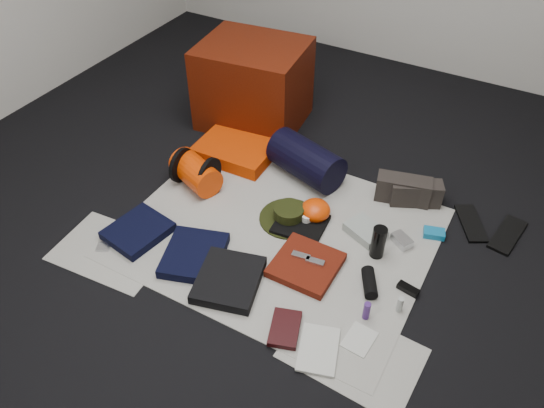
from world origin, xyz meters
The scene contains 37 objects.
floor centered at (0.00, 0.00, -0.01)m, with size 4.50×4.50×0.02m, color black.
newspaper_mat centered at (0.00, 0.00, 0.00)m, with size 1.60×1.30×0.01m, color beige.
newspaper_sheet_front_left centered at (-0.70, -0.55, 0.00)m, with size 0.58×0.40×0.00m, color beige.
newspaper_sheet_front_right centered at (0.65, -0.50, 0.00)m, with size 0.58×0.40×0.00m, color beige.
red_cabinet centered at (-0.69, 0.91, 0.28)m, with size 0.67×0.56×0.56m, color #511405.
sleeping_pad centered at (-0.57, 0.50, 0.05)m, with size 0.47×0.39×0.09m, color #CF3502.
stuff_sack centered at (-0.62, 0.12, 0.10)m, with size 0.18×0.18×0.31m, color red.
sack_strap_left centered at (-0.72, 0.12, 0.11)m, with size 0.22×0.22×0.03m, color black.
sack_strap_right centered at (-0.52, 0.12, 0.11)m, with size 0.22×0.22×0.03m, color black.
navy_duffel centered at (-0.09, 0.51, 0.12)m, with size 0.24×0.24×0.45m, color black.
boonie_brim centered at (0.00, 0.12, 0.01)m, with size 0.33×0.33×0.01m, color black.
boonie_crown centered at (0.00, 0.12, 0.05)m, with size 0.17×0.17×0.07m, color black.
hiking_boot_left centered at (0.50, 0.59, 0.08)m, with size 0.31×0.12×0.15m, color #2C2722.
hiking_boot_right centered at (0.57, 0.60, 0.08)m, with size 0.29×0.11×0.14m, color #2C2722.
flip_flop_left centered at (0.91, 0.58, 0.01)m, with size 0.11×0.29×0.02m, color black.
flip_flop_right centered at (1.10, 0.59, 0.01)m, with size 0.11×0.31×0.02m, color black.
trousers_navy_a centered at (-0.65, -0.38, 0.03)m, with size 0.27×0.31×0.05m, color black.
trousers_navy_b centered at (-0.28, -0.38, 0.03)m, with size 0.29×0.34×0.05m, color black.
trousers_charcoal centered at (-0.04, -0.43, 0.03)m, with size 0.30×0.34×0.05m, color black.
black_tshirt centered at (0.09, 0.10, 0.02)m, with size 0.27×0.25×0.03m, color black.
red_shirt centered at (0.25, -0.16, 0.03)m, with size 0.32×0.32×0.04m, color #571509.
orange_stuff_sack centered at (0.13, 0.20, 0.06)m, with size 0.17×0.17×0.11m, color red.
first_aid_pouch centered at (0.42, 0.22, 0.03)m, with size 0.20×0.15×0.05m, color gray.
water_bottle centered at (0.53, 0.10, 0.10)m, with size 0.07×0.07×0.19m, color black.
speaker centered at (0.57, -0.12, 0.04)m, with size 0.07×0.07×0.17m, color black.
compact_camera centered at (0.62, 0.24, 0.03)m, with size 0.11×0.07×0.05m, color silver.
cyan_case centered at (0.75, 0.39, 0.02)m, with size 0.11×0.07×0.04m, color #0F6796.
toiletry_purple centered at (0.63, -0.30, 0.06)m, with size 0.03×0.03×0.10m, color #44216C.
toiletry_clear centered at (0.75, -0.18, 0.05)m, with size 0.03×0.03×0.09m, color #A7ACA8.
paperback_book centered at (0.33, -0.54, 0.02)m, with size 0.13×0.20×0.03m, color black.
map_booklet centered at (0.51, -0.56, 0.01)m, with size 0.17×0.25×0.01m, color #BABAB1.
map_printout centered at (0.65, -0.42, 0.01)m, with size 0.12×0.16×0.01m, color #BABAB1.
sunglasses centered at (0.75, -0.05, 0.02)m, with size 0.11×0.04×0.03m, color black.
key_cluster centered at (-0.75, -0.55, 0.01)m, with size 0.07×0.07×0.01m, color silver.
tape_roll centered at (0.11, 0.13, 0.05)m, with size 0.05×0.05×0.04m, color silver.
energy_bar_a centered at (0.21, -0.14, 0.06)m, with size 0.10×0.04×0.01m, color silver.
energy_bar_b centered at (0.29, -0.14, 0.06)m, with size 0.10×0.04×0.01m, color silver.
Camera 1 is at (0.97, -1.81, 2.05)m, focal length 35.00 mm.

